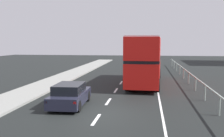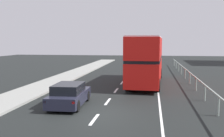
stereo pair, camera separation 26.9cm
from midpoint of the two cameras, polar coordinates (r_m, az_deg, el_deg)
name	(u,v)px [view 2 (the right image)]	position (r m, az deg, el deg)	size (l,w,h in m)	color
ground_plane	(100,113)	(14.34, -2.17, -9.69)	(74.02, 120.00, 0.10)	black
lane_paint_markings	(142,86)	(22.70, 6.91, -3.83)	(3.38, 46.00, 0.01)	silver
bridge_side_railing	(193,77)	(23.03, 17.41, -1.77)	(0.10, 42.00, 1.05)	gray
double_decker_bus_red	(146,59)	(23.87, 7.78, 2.12)	(3.07, 10.81, 4.24)	red
hatchback_car_near	(69,95)	(15.80, -8.75, -5.70)	(1.90, 4.14, 1.34)	#1F2031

